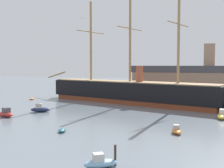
{
  "coord_description": "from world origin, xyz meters",
  "views": [
    {
      "loc": [
        17.36,
        -18.48,
        10.1
      ],
      "look_at": [
        -0.26,
        39.63,
        6.08
      ],
      "focal_mm": 45.67,
      "sensor_mm": 36.0,
      "label": 1
    }
  ],
  "objects_px": {
    "dinghy_near_centre": "(62,130)",
    "dockside_warehouse_right": "(223,82)",
    "motorboat_alongside_bow": "(40,109)",
    "motorboat_alongside_stern": "(223,116)",
    "tall_ship": "(130,92)",
    "mooring_piling_right_pair": "(115,155)",
    "dinghy_far_left": "(32,99)",
    "motorboat_mid_left": "(6,114)",
    "motorboat_foreground_right": "(100,162)",
    "seagull_in_flight": "(83,18)",
    "motorboat_mid_right": "(176,130)",
    "motorboat_distant_centre": "(146,97)"
  },
  "relations": [
    {
      "from": "dinghy_near_centre",
      "to": "motorboat_mid_left",
      "type": "relative_size",
      "value": 0.55
    },
    {
      "from": "motorboat_mid_left",
      "to": "mooring_piling_right_pair",
      "type": "height_order",
      "value": "mooring_piling_right_pair"
    },
    {
      "from": "mooring_piling_right_pair",
      "to": "motorboat_foreground_right",
      "type": "bearing_deg",
      "value": -143.1
    },
    {
      "from": "motorboat_mid_right",
      "to": "motorboat_alongside_stern",
      "type": "height_order",
      "value": "motorboat_alongside_stern"
    },
    {
      "from": "motorboat_foreground_right",
      "to": "dinghy_far_left",
      "type": "bearing_deg",
      "value": 128.81
    },
    {
      "from": "dockside_warehouse_right",
      "to": "dinghy_far_left",
      "type": "bearing_deg",
      "value": -159.07
    },
    {
      "from": "motorboat_distant_centre",
      "to": "seagull_in_flight",
      "type": "relative_size",
      "value": 3.61
    },
    {
      "from": "mooring_piling_right_pair",
      "to": "dockside_warehouse_right",
      "type": "xyz_separation_m",
      "value": [
        15.14,
        66.33,
        3.92
      ]
    },
    {
      "from": "motorboat_foreground_right",
      "to": "dinghy_near_centre",
      "type": "distance_m",
      "value": 16.31
    },
    {
      "from": "motorboat_alongside_bow",
      "to": "mooring_piling_right_pair",
      "type": "xyz_separation_m",
      "value": [
        24.72,
        -26.93,
        0.43
      ]
    },
    {
      "from": "motorboat_mid_left",
      "to": "motorboat_alongside_bow",
      "type": "bearing_deg",
      "value": 64.19
    },
    {
      "from": "motorboat_foreground_right",
      "to": "motorboat_alongside_stern",
      "type": "bearing_deg",
      "value": 66.04
    },
    {
      "from": "motorboat_alongside_bow",
      "to": "motorboat_alongside_stern",
      "type": "xyz_separation_m",
      "value": [
        37.13,
        2.89,
        0.01
      ]
    },
    {
      "from": "dockside_warehouse_right",
      "to": "seagull_in_flight",
      "type": "xyz_separation_m",
      "value": [
        -26.97,
        -46.18,
        13.46
      ]
    },
    {
      "from": "dinghy_near_centre",
      "to": "mooring_piling_right_pair",
      "type": "xyz_separation_m",
      "value": [
        11.74,
        -11.55,
        0.77
      ]
    },
    {
      "from": "tall_ship",
      "to": "motorboat_mid_right",
      "type": "distance_m",
      "value": 33.95
    },
    {
      "from": "motorboat_mid_left",
      "to": "motorboat_distant_centre",
      "type": "xyz_separation_m",
      "value": [
        21.48,
        35.93,
        0.02
      ]
    },
    {
      "from": "motorboat_foreground_right",
      "to": "motorboat_mid_left",
      "type": "xyz_separation_m",
      "value": [
        -26.9,
        20.77,
        0.13
      ]
    },
    {
      "from": "dinghy_near_centre",
      "to": "dockside_warehouse_right",
      "type": "relative_size",
      "value": 0.04
    },
    {
      "from": "dinghy_far_left",
      "to": "dockside_warehouse_right",
      "type": "bearing_deg",
      "value": 20.93
    },
    {
      "from": "dinghy_near_centre",
      "to": "mooring_piling_right_pair",
      "type": "relative_size",
      "value": 1.22
    },
    {
      "from": "motorboat_foreground_right",
      "to": "tall_ship",
      "type": "bearing_deg",
      "value": 99.8
    },
    {
      "from": "dinghy_far_left",
      "to": "tall_ship",
      "type": "bearing_deg",
      "value": 1.1
    },
    {
      "from": "tall_ship",
      "to": "motorboat_alongside_bow",
      "type": "distance_m",
      "value": 24.79
    },
    {
      "from": "motorboat_foreground_right",
      "to": "motorboat_alongside_stern",
      "type": "relative_size",
      "value": 0.79
    },
    {
      "from": "motorboat_mid_right",
      "to": "seagull_in_flight",
      "type": "relative_size",
      "value": 2.48
    },
    {
      "from": "motorboat_mid_left",
      "to": "motorboat_alongside_stern",
      "type": "bearing_deg",
      "value": 13.83
    },
    {
      "from": "dinghy_near_centre",
      "to": "dinghy_far_left",
      "type": "xyz_separation_m",
      "value": [
        -27.05,
        34.16,
        -0.01
      ]
    },
    {
      "from": "motorboat_foreground_right",
      "to": "motorboat_alongside_stern",
      "type": "height_order",
      "value": "motorboat_alongside_stern"
    },
    {
      "from": "tall_ship",
      "to": "seagull_in_flight",
      "type": "bearing_deg",
      "value": -95.26
    },
    {
      "from": "motorboat_distant_centre",
      "to": "dinghy_near_centre",
      "type": "bearing_deg",
      "value": -96.54
    },
    {
      "from": "motorboat_alongside_bow",
      "to": "motorboat_mid_left",
      "type": "bearing_deg",
      "value": -115.81
    },
    {
      "from": "motorboat_alongside_stern",
      "to": "motorboat_alongside_bow",
      "type": "bearing_deg",
      "value": -175.55
    },
    {
      "from": "dinghy_far_left",
      "to": "dinghy_near_centre",
      "type": "bearing_deg",
      "value": -51.63
    },
    {
      "from": "motorboat_alongside_stern",
      "to": "dockside_warehouse_right",
      "type": "xyz_separation_m",
      "value": [
        2.73,
        36.52,
        4.34
      ]
    },
    {
      "from": "motorboat_mid_left",
      "to": "dockside_warehouse_right",
      "type": "bearing_deg",
      "value": 47.05
    },
    {
      "from": "dinghy_near_centre",
      "to": "motorboat_alongside_stern",
      "type": "height_order",
      "value": "motorboat_alongside_stern"
    },
    {
      "from": "motorboat_alongside_stern",
      "to": "seagull_in_flight",
      "type": "bearing_deg",
      "value": -158.27
    },
    {
      "from": "motorboat_distant_centre",
      "to": "dockside_warehouse_right",
      "type": "distance_m",
      "value": 24.63
    },
    {
      "from": "dinghy_near_centre",
      "to": "motorboat_alongside_stern",
      "type": "relative_size",
      "value": 0.56
    },
    {
      "from": "motorboat_alongside_stern",
      "to": "mooring_piling_right_pair",
      "type": "height_order",
      "value": "mooring_piling_right_pair"
    },
    {
      "from": "dinghy_near_centre",
      "to": "motorboat_mid_right",
      "type": "bearing_deg",
      "value": 13.74
    },
    {
      "from": "motorboat_alongside_bow",
      "to": "mooring_piling_right_pair",
      "type": "bearing_deg",
      "value": -47.44
    },
    {
      "from": "dinghy_near_centre",
      "to": "motorboat_mid_left",
      "type": "bearing_deg",
      "value": 153.25
    },
    {
      "from": "motorboat_alongside_bow",
      "to": "motorboat_alongside_stern",
      "type": "distance_m",
      "value": 37.24
    },
    {
      "from": "mooring_piling_right_pair",
      "to": "dinghy_near_centre",
      "type": "bearing_deg",
      "value": 135.48
    },
    {
      "from": "tall_ship",
      "to": "motorboat_alongside_bow",
      "type": "relative_size",
      "value": 12.28
    },
    {
      "from": "seagull_in_flight",
      "to": "dinghy_near_centre",
      "type": "bearing_deg",
      "value": -89.42
    },
    {
      "from": "motorboat_mid_right",
      "to": "dinghy_near_centre",
      "type": "bearing_deg",
      "value": -166.26
    },
    {
      "from": "tall_ship",
      "to": "motorboat_distant_centre",
      "type": "relative_size",
      "value": 12.06
    }
  ]
}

